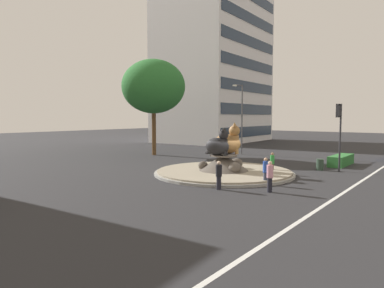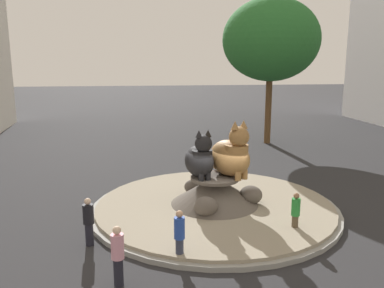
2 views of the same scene
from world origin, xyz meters
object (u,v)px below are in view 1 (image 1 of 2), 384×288
cat_statue_tabby (228,142)px  pedestrian_pink_shirt (270,176)px  broadleaf_tree_behind_island (154,87)px  streetlight_arm (241,115)px  pedestrian_green_shirt (272,162)px  cat_statue_black (219,145)px  pedestrian_black_shirt (219,175)px  litter_bin (320,165)px  pedestrian_blue_shirt (266,170)px  office_tower (215,68)px  traffic_light_mast (339,122)px

cat_statue_tabby → pedestrian_pink_shirt: 7.14m
broadleaf_tree_behind_island → streetlight_arm: 10.27m
broadleaf_tree_behind_island → pedestrian_green_shirt: bearing=-103.6°
pedestrian_pink_shirt → pedestrian_green_shirt: bearing=104.4°
cat_statue_black → cat_statue_tabby: cat_statue_tabby is taller
broadleaf_tree_behind_island → pedestrian_black_shirt: 20.57m
pedestrian_black_shirt → streetlight_arm: bearing=126.9°
pedestrian_black_shirt → cat_statue_black: bearing=134.5°
cat_statue_black → pedestrian_pink_shirt: 6.41m
cat_statue_tabby → litter_bin: bearing=19.6°
pedestrian_black_shirt → pedestrian_blue_shirt: bearing=73.3°
pedestrian_pink_shirt → pedestrian_green_shirt: (6.16, 2.68, -0.10)m
streetlight_arm → pedestrian_blue_shirt: streetlight_arm is taller
streetlight_arm → pedestrian_black_shirt: 19.83m
office_tower → pedestrian_black_shirt: size_ratio=15.11×
pedestrian_pink_shirt → pedestrian_green_shirt: 6.72m
pedestrian_black_shirt → pedestrian_blue_shirt: (2.96, -1.55, 0.03)m
cat_statue_black → cat_statue_tabby: 1.32m
pedestrian_green_shirt → pedestrian_pink_shirt: bearing=29.5°
pedestrian_pink_shirt → traffic_light_mast: bearing=75.7°
broadleaf_tree_behind_island → pedestrian_pink_shirt: broadleaf_tree_behind_island is taller
cat_statue_black → cat_statue_tabby: bearing=76.1°
traffic_light_mast → pedestrian_blue_shirt: 9.16m
litter_bin → traffic_light_mast: bearing=-79.1°
broadleaf_tree_behind_island → litter_bin: broadleaf_tree_behind_island is taller
pedestrian_pink_shirt → pedestrian_blue_shirt: pedestrian_pink_shirt is taller
cat_statue_black → broadleaf_tree_behind_island: (6.95, 13.15, 5.37)m
cat_statue_black → streetlight_arm: bearing=100.3°
pedestrian_green_shirt → pedestrian_blue_shirt: pedestrian_blue_shirt is taller
broadleaf_tree_behind_island → streetlight_arm: broadleaf_tree_behind_island is taller
traffic_light_mast → litter_bin: bearing=20.6°
streetlight_arm → litter_bin: size_ratio=8.71×
office_tower → broadleaf_tree_behind_island: (-22.82, -7.25, -5.19)m
cat_statue_tabby → pedestrian_black_shirt: cat_statue_tabby is taller
pedestrian_black_shirt → traffic_light_mast: bearing=83.3°
traffic_light_mast → litter_bin: traffic_light_mast is taller
traffic_light_mast → broadleaf_tree_behind_island: bearing=10.4°
streetlight_arm → litter_bin: bearing=60.7°
broadleaf_tree_behind_island → pedestrian_pink_shirt: 22.17m
pedestrian_black_shirt → litter_bin: bearing=89.1°
traffic_light_mast → cat_statue_tabby: bearing=52.3°
pedestrian_pink_shirt → pedestrian_blue_shirt: bearing=112.9°
office_tower → litter_bin: bearing=-134.2°
streetlight_arm → broadleaf_tree_behind_island: bearing=-48.0°
litter_bin → pedestrian_green_shirt: bearing=148.8°
traffic_light_mast → streetlight_arm: size_ratio=0.67×
traffic_light_mast → office_tower: 36.17m
office_tower → litter_bin: office_tower is taller
cat_statue_black → broadleaf_tree_behind_island: size_ratio=0.21×
office_tower → pedestrian_green_shirt: office_tower is taller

